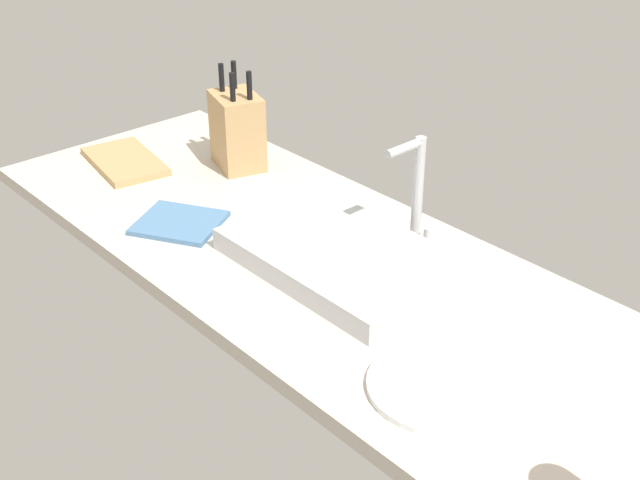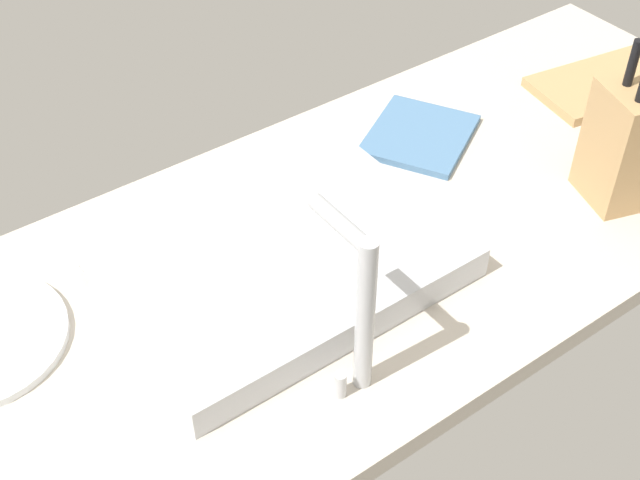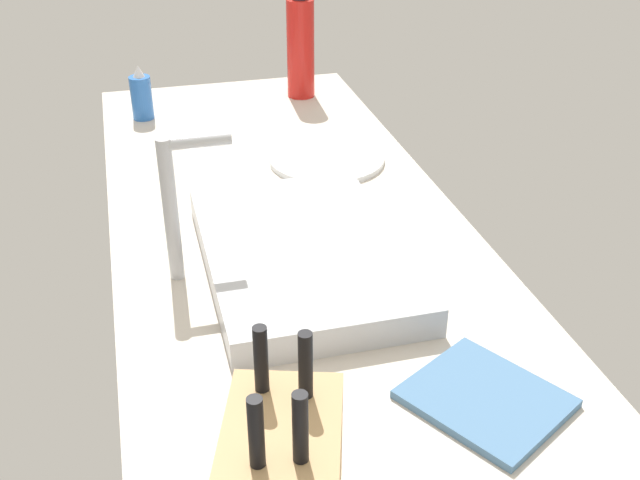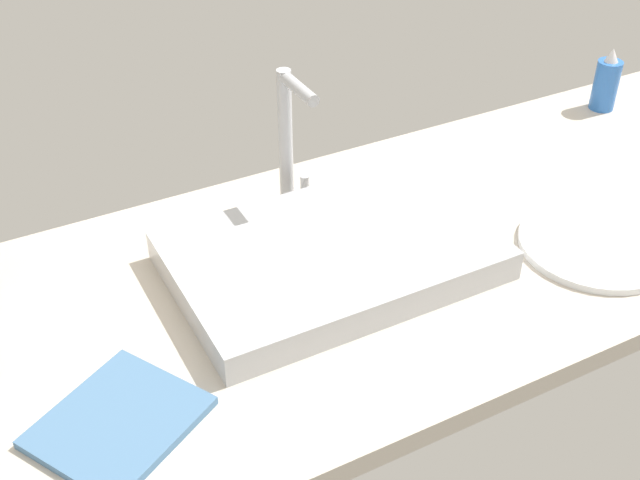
{
  "view_description": "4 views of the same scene",
  "coord_description": "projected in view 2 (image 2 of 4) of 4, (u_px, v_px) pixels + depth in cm",
  "views": [
    {
      "loc": [
        108.82,
        -103.54,
        95.9
      ],
      "look_at": [
        -4.14,
        -1.53,
        9.4
      ],
      "focal_mm": 46.49,
      "sensor_mm": 36.0,
      "label": 1
    },
    {
      "loc": [
        47.48,
        75.54,
        92.93
      ],
      "look_at": [
        -4.42,
        3.99,
        11.59
      ],
      "focal_mm": 48.72,
      "sensor_mm": 36.0,
      "label": 2
    },
    {
      "loc": [
        -108.27,
        26.42,
        73.27
      ],
      "look_at": [
        -1.83,
        -1.47,
        9.18
      ],
      "focal_mm": 43.42,
      "sensor_mm": 36.0,
      "label": 3
    },
    {
      "loc": [
        -48.68,
        -85.55,
        81.14
      ],
      "look_at": [
        -2.02,
        2.22,
        8.87
      ],
      "focal_mm": 45.24,
      "sensor_mm": 36.0,
      "label": 4
    }
  ],
  "objects": [
    {
      "name": "countertop_slab",
      "position": [
        280.0,
        286.0,
        1.27
      ],
      "size": [
        196.03,
        65.13,
        3.5
      ],
      "primitive_type": "cube",
      "color": "beige",
      "rests_on": "ground"
    },
    {
      "name": "sink_basin",
      "position": [
        287.0,
        269.0,
        1.24
      ],
      "size": [
        48.64,
        31.81,
        4.96
      ],
      "primitive_type": "cube",
      "color": "#B7BABF",
      "rests_on": "countertop_slab"
    },
    {
      "name": "faucet",
      "position": [
        359.0,
        302.0,
        1.03
      ],
      "size": [
        5.5,
        11.48,
        24.61
      ],
      "color": "#B7BABF",
      "rests_on": "countertop_slab"
    },
    {
      "name": "cutting_board",
      "position": [
        605.0,
        84.0,
        1.63
      ],
      "size": [
        29.0,
        19.74,
        1.8
      ],
      "primitive_type": "cube",
      "rotation": [
        0.0,
        0.0,
        -0.17
      ],
      "color": "tan",
      "rests_on": "countertop_slab"
    },
    {
      "name": "dish_towel",
      "position": [
        420.0,
        135.0,
        1.51
      ],
      "size": [
        24.55,
        23.67,
        1.2
      ],
      "primitive_type": "cube",
      "rotation": [
        0.0,
        0.0,
        0.52
      ],
      "color": "teal",
      "rests_on": "countertop_slab"
    }
  ]
}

